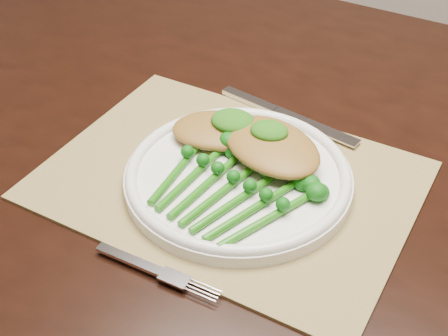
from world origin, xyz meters
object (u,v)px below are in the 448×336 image
(placemat, at_px, (229,180))
(dinner_plate, at_px, (238,176))
(dining_table, at_px, (285,329))
(chicken_fillet_left, at_px, (220,130))
(broccolini_bundle, at_px, (222,192))

(placemat, xyz_separation_m, dinner_plate, (0.01, -0.00, 0.01))
(dining_table, height_order, dinner_plate, dinner_plate)
(chicken_fillet_left, bearing_deg, placemat, -74.45)
(chicken_fillet_left, xyz_separation_m, broccolini_bundle, (0.04, -0.10, -0.01))
(placemat, distance_m, dinner_plate, 0.02)
(dinner_plate, bearing_deg, chicken_fillet_left, 128.81)
(dining_table, height_order, chicken_fillet_left, chicken_fillet_left)
(dining_table, distance_m, broccolini_bundle, 0.42)
(dining_table, bearing_deg, dinner_plate, -110.28)
(placemat, xyz_separation_m, chicken_fillet_left, (-0.03, 0.05, 0.03))
(broccolini_bundle, bearing_deg, chicken_fillet_left, 132.55)
(dinner_plate, height_order, broccolini_bundle, broccolini_bundle)
(chicken_fillet_left, distance_m, broccolini_bundle, 0.11)
(dining_table, bearing_deg, broccolini_bundle, -103.83)
(dinner_plate, distance_m, broccolini_bundle, 0.04)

